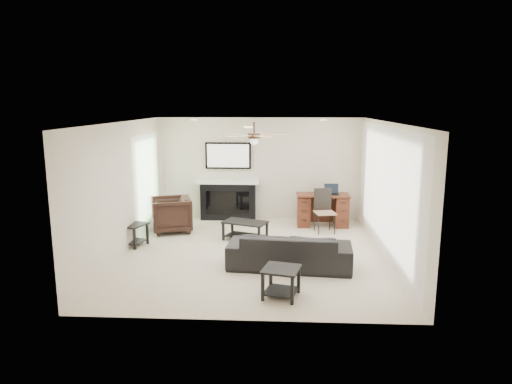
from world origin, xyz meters
TOP-DOWN VIEW (x-y plane):
  - room_shell at (0.19, 0.08)m, footprint 5.50×5.54m
  - sofa at (0.67, -0.71)m, footprint 2.21×1.02m
  - armchair at (-1.93, 1.44)m, footprint 1.07×1.06m
  - coffee_table at (-0.23, 0.89)m, footprint 1.02×0.79m
  - end_table_near at (0.52, -1.96)m, footprint 0.63×0.63m
  - end_table_left at (-2.48, 0.39)m, footprint 0.64×0.64m
  - fireplace_unit at (-0.78, 2.58)m, footprint 1.52×0.34m
  - desk at (1.49, 2.10)m, footprint 1.22×0.56m
  - desk_chair at (1.49, 1.55)m, footprint 0.50×0.52m
  - laptop at (1.69, 2.08)m, footprint 0.33×0.24m

SIDE VIEW (x-z plane):
  - coffee_table at x=-0.23m, z-range 0.00..0.40m
  - end_table_near at x=0.52m, z-range 0.00..0.45m
  - end_table_left at x=-2.48m, z-range 0.00..0.45m
  - sofa at x=0.67m, z-range 0.00..0.63m
  - desk at x=1.49m, z-range 0.00..0.76m
  - armchair at x=-1.93m, z-range 0.00..0.78m
  - desk_chair at x=1.49m, z-range 0.00..0.97m
  - laptop at x=1.69m, z-range 0.76..0.99m
  - fireplace_unit at x=-0.78m, z-range 0.00..1.91m
  - room_shell at x=0.19m, z-range 0.42..2.94m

